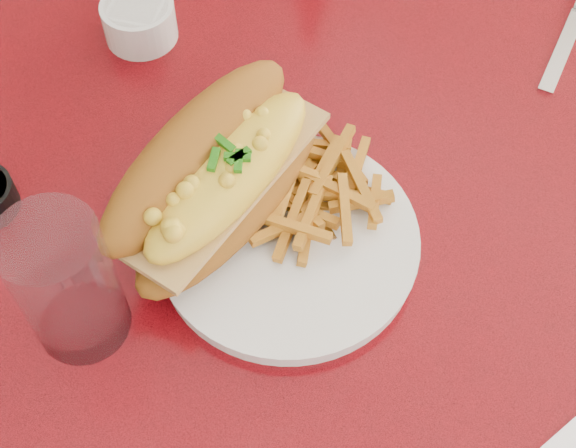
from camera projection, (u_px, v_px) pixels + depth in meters
ground at (305, 384)px, 1.48m from camera, size 8.00×8.00×0.00m
diner_table at (314, 198)px, 0.97m from camera, size 1.23×0.83×0.77m
booth_bench_far at (55, 23)px, 1.59m from camera, size 1.20×0.51×0.90m
dinner_plate at (288, 242)px, 0.74m from camera, size 0.25×0.25×0.02m
mac_hoagie at (218, 174)px, 0.71m from camera, size 0.28×0.19×0.11m
fries_pile at (316, 180)px, 0.75m from camera, size 0.15×0.14×0.03m
fork at (293, 171)px, 0.77m from camera, size 0.06×0.17×0.00m
gravy_ramekin at (139, 20)px, 0.87m from camera, size 0.10×0.10×0.04m
water_tumbler at (67, 284)px, 0.64m from camera, size 0.09×0.09×0.14m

